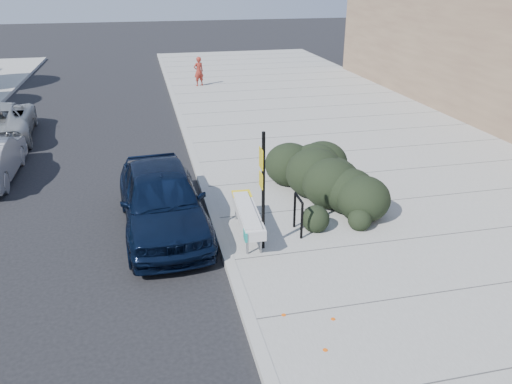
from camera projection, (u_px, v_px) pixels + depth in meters
ground at (230, 267)px, 10.42m from camera, size 120.00×120.00×0.00m
sidewalk_near at (374, 162)px, 16.00m from camera, size 11.20×50.00×0.15m
curb_near at (200, 176)px, 14.85m from camera, size 0.22×50.00×0.17m
bench at (247, 214)px, 11.17m from camera, size 0.56×2.20×0.66m
bike_rack at (298, 211)px, 11.26m from camera, size 0.06×0.62×0.90m
sign_post at (263, 185)px, 10.24m from camera, size 0.09×0.30×2.62m
hedge at (327, 174)px, 12.93m from camera, size 3.03×4.13×1.39m
sedan_navy at (162, 199)px, 11.62m from camera, size 2.15×4.78×1.59m
suv_silver at (0, 120)px, 18.30m from camera, size 2.72×5.06×1.35m
pedestrian at (199, 71)px, 26.22m from camera, size 0.64×0.52×1.51m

